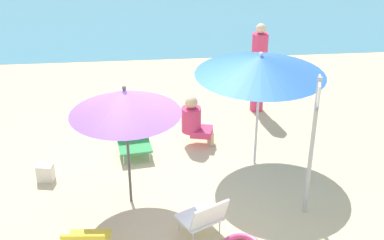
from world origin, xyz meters
The scene contains 9 objects.
ground_plane centered at (0.00, 0.00, 0.00)m, with size 40.00×40.00×0.00m, color beige.
umbrella_blue centered at (1.49, 0.55, 1.72)m, with size 2.00×2.00×1.94m.
umbrella_purple centered at (-0.54, -0.33, 1.61)m, with size 1.53×1.53×1.85m.
beach_chair_a centered at (-0.49, 1.03, 0.28)m, with size 0.61×0.65×0.59m.
beach_chair_c centered at (0.44, -1.23, 0.32)m, with size 0.71×0.71×0.62m.
person_a centered at (0.55, 1.27, 0.46)m, with size 0.56×0.42×0.92m.
person_b centered at (1.92, 2.53, 0.90)m, with size 0.30×0.30×1.77m.
warning_sign centered at (1.93, -0.82, 1.33)m, with size 0.16×0.42×2.08m.
beach_bag centered at (-1.86, 0.33, 0.14)m, with size 0.25×0.18×0.28m, color silver.
Camera 1 is at (-0.24, -6.76, 4.59)m, focal length 49.25 mm.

